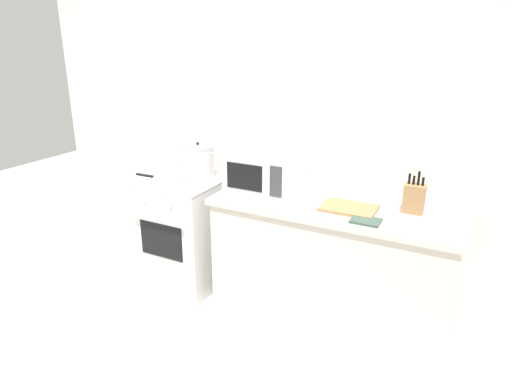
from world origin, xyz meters
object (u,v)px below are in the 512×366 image
(microwave, at_px, (263,171))
(frying_pan, at_px, (167,180))
(stock_pot, at_px, (198,162))
(stove, at_px, (185,233))
(oven_mitt, at_px, (366,221))
(knife_block, at_px, (414,198))
(cutting_board, at_px, (349,208))

(microwave, bearing_deg, frying_pan, -165.75)
(stock_pot, height_order, frying_pan, stock_pot)
(frying_pan, relative_size, microwave, 0.85)
(stock_pot, bearing_deg, stove, -134.53)
(oven_mitt, bearing_deg, frying_pan, 178.28)
(stock_pot, height_order, knife_block, stock_pot)
(stock_pot, bearing_deg, cutting_board, -4.42)
(cutting_board, bearing_deg, stove, -179.95)
(knife_block, bearing_deg, frying_pan, -172.05)
(knife_block, relative_size, oven_mitt, 1.56)
(frying_pan, bearing_deg, cutting_board, 4.52)
(microwave, relative_size, cutting_board, 1.39)
(stock_pot, relative_size, oven_mitt, 1.89)
(stock_pot, bearing_deg, microwave, -1.90)
(stove, height_order, oven_mitt, oven_mitt)
(microwave, bearing_deg, oven_mitt, -16.08)
(stock_pot, bearing_deg, knife_block, 1.47)
(frying_pan, xyz_separation_m, microwave, (0.75, 0.19, 0.12))
(knife_block, bearing_deg, oven_mitt, -127.88)
(stove, bearing_deg, knife_block, 4.62)
(microwave, relative_size, knife_block, 1.78)
(stove, xyz_separation_m, microwave, (0.69, 0.08, 0.61))
(stock_pot, height_order, oven_mitt, stock_pot)
(oven_mitt, bearing_deg, stove, 174.00)
(oven_mitt, bearing_deg, knife_block, 52.12)
(frying_pan, distance_m, microwave, 0.78)
(stove, bearing_deg, microwave, 6.58)
(frying_pan, relative_size, oven_mitt, 2.36)
(cutting_board, height_order, oven_mitt, cutting_board)
(stove, height_order, microwave, microwave)
(microwave, relative_size, oven_mitt, 2.78)
(cutting_board, bearing_deg, knife_block, 19.95)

